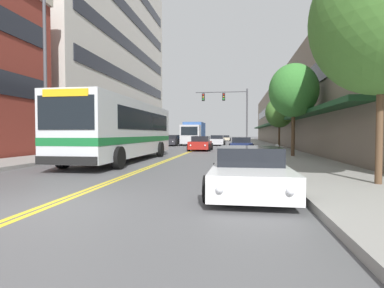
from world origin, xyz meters
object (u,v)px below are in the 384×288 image
car_slate_blue_parked_left_mid (147,144)px  fire_hydrant (277,153)px  box_truck (194,133)px  traffic_signal_mast (230,106)px  car_white_parked_right_foreground (249,171)px  car_champagne_moving_third (226,138)px  street_tree_right_near (382,18)px  street_tree_right_mid (294,91)px  city_bus (124,128)px  car_navy_parked_right_mid (241,144)px  street_tree_right_far (279,112)px  car_red_moving_lead (201,144)px  car_charcoal_parked_left_near (172,141)px  car_silver_moving_second (217,141)px  street_lamp_left_near (51,61)px

car_slate_blue_parked_left_mid → fire_hydrant: size_ratio=5.03×
box_truck → traffic_signal_mast: traffic_signal_mast is taller
box_truck → car_white_parked_right_foreground: bearing=-79.2°
car_champagne_moving_third → fire_hydrant: bearing=-85.0°
street_tree_right_near → street_tree_right_mid: size_ratio=1.15×
city_bus → car_navy_parked_right_mid: bearing=59.6°
traffic_signal_mast → street_tree_right_near: bearing=-80.5°
car_white_parked_right_foreground → street_tree_right_far: bearing=80.2°
car_slate_blue_parked_left_mid → traffic_signal_mast: size_ratio=0.62×
fire_hydrant → city_bus: bearing=171.3°
city_bus → street_tree_right_near: 12.99m
city_bus → car_champagne_moving_third: city_bus is taller
box_truck → car_champagne_moving_third: bearing=81.6°
car_slate_blue_parked_left_mid → car_champagne_moving_third: (6.07, 37.28, -0.03)m
car_red_moving_lead → box_truck: 13.75m
street_tree_right_far → car_charcoal_parked_left_near: bearing=141.5°
box_truck → fire_hydrant: bearing=-73.0°
traffic_signal_mast → car_silver_moving_second: bearing=120.6°
car_white_parked_right_foreground → city_bus: bearing=129.2°
street_tree_right_near → traffic_signal_mast: bearing=99.5°
city_bus → traffic_signal_mast: traffic_signal_mast is taller
car_slate_blue_parked_left_mid → fire_hydrant: (10.39, -12.43, -0.01)m
street_tree_right_mid → car_champagne_moving_third: bearing=97.3°
car_slate_blue_parked_left_mid → street_tree_right_far: bearing=4.9°
car_charcoal_parked_left_near → fire_hydrant: 25.45m
car_silver_moving_second → street_tree_right_mid: bearing=-73.6°
car_navy_parked_right_mid → fire_hydrant: 12.89m
car_red_moving_lead → car_navy_parked_right_mid: bearing=7.1°
car_champagne_moving_third → traffic_signal_mast: bearing=-86.9°
box_truck → street_tree_right_near: bearing=-73.1°
car_champagne_moving_third → traffic_signal_mast: size_ratio=0.69×
car_red_moving_lead → traffic_signal_mast: traffic_signal_mast is taller
car_silver_moving_second → city_bus: bearing=-99.0°
car_slate_blue_parked_left_mid → street_tree_right_mid: 14.90m
street_tree_right_mid → car_navy_parked_right_mid: bearing=109.6°
street_lamp_left_near → street_tree_right_mid: size_ratio=1.51×
car_red_moving_lead → car_silver_moving_second: 12.55m
street_tree_right_far → fire_hydrant: (-1.92, -13.48, -2.91)m
car_navy_parked_right_mid → car_red_moving_lead: car_red_moving_lead is taller
street_tree_right_mid → car_charcoal_parked_left_near: bearing=121.9°
box_truck → traffic_signal_mast: (5.03, -3.86, 3.39)m
street_tree_right_near → street_tree_right_far: street_tree_right_near is taller
street_tree_right_far → car_slate_blue_parked_left_mid: bearing=-175.1°
car_white_parked_right_foreground → car_red_moving_lead: size_ratio=1.15×
car_navy_parked_right_mid → street_tree_right_far: (3.47, 0.68, 2.94)m
traffic_signal_mast → street_tree_right_near: traffic_signal_mast is taller
car_white_parked_right_foreground → car_red_moving_lead: 19.63m
car_champagne_moving_third → street_tree_right_far: 36.89m
car_navy_parked_right_mid → street_tree_right_near: 19.78m
car_slate_blue_parked_left_mid → car_white_parked_right_foreground: (8.78, -19.39, -0.05)m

